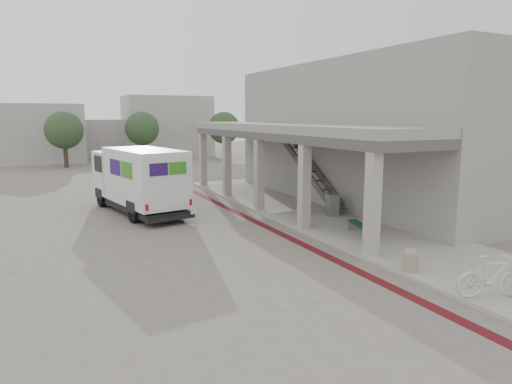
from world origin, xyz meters
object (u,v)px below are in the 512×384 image
fedex_truck (138,178)px  utility_cabinet (332,205)px  bicycle_cream (493,276)px  bench (360,228)px

fedex_truck → utility_cabinet: fedex_truck is taller
fedex_truck → bicycle_cream: 15.11m
fedex_truck → utility_cabinet: 8.85m
utility_cabinet → bicycle_cream: bearing=-90.3°
bicycle_cream → bench: bearing=12.9°
bench → fedex_truck: bearing=145.5°
bench → bicycle_cream: (-0.76, -5.95, 0.23)m
bench → bicycle_cream: bearing=-79.8°
fedex_truck → bench: fedex_truck is taller
utility_cabinet → bicycle_cream: (-1.80, -9.19, 0.05)m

